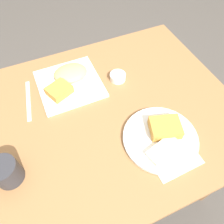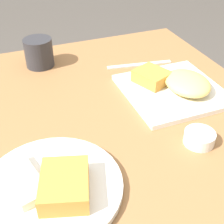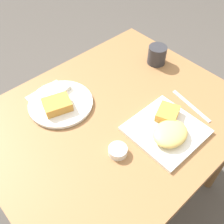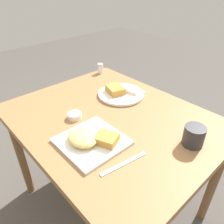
# 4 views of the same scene
# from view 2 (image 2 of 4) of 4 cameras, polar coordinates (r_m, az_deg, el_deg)

# --- Properties ---
(dining_table) EXTENTS (1.08, 0.87, 0.73)m
(dining_table) POSITION_cam_2_polar(r_m,az_deg,el_deg) (0.83, 1.40, -7.17)
(dining_table) COLOR olive
(dining_table) RESTS_ON ground_plane
(menu_card) EXTENTS (0.18, 0.23, 0.00)m
(menu_card) POSITION_cam_2_polar(r_m,az_deg,el_deg) (0.64, -13.79, -14.95)
(menu_card) COLOR beige
(menu_card) RESTS_ON dining_table
(plate_square_near) EXTENTS (0.27, 0.27, 0.06)m
(plate_square_near) POSITION_cam_2_polar(r_m,az_deg,el_deg) (0.91, 11.48, 4.73)
(plate_square_near) COLOR white
(plate_square_near) RESTS_ON dining_table
(plate_oval_far) EXTENTS (0.28, 0.28, 0.05)m
(plate_oval_far) POSITION_cam_2_polar(r_m,az_deg,el_deg) (0.63, -10.83, -13.12)
(plate_oval_far) COLOR white
(plate_oval_far) RESTS_ON menu_card
(sauce_ramekin) EXTENTS (0.07, 0.07, 0.03)m
(sauce_ramekin) POSITION_cam_2_polar(r_m,az_deg,el_deg) (0.75, 15.69, -4.49)
(sauce_ramekin) COLOR white
(sauce_ramekin) RESTS_ON dining_table
(butter_knife) EXTENTS (0.05, 0.22, 0.00)m
(butter_knife) POSITION_cam_2_polar(r_m,az_deg,el_deg) (1.05, 5.04, 8.64)
(butter_knife) COLOR silver
(butter_knife) RESTS_ON dining_table
(coffee_mug) EXTENTS (0.09, 0.09, 0.09)m
(coffee_mug) POSITION_cam_2_polar(r_m,az_deg,el_deg) (1.05, -13.22, 10.53)
(coffee_mug) COLOR #2D2D33
(coffee_mug) RESTS_ON dining_table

